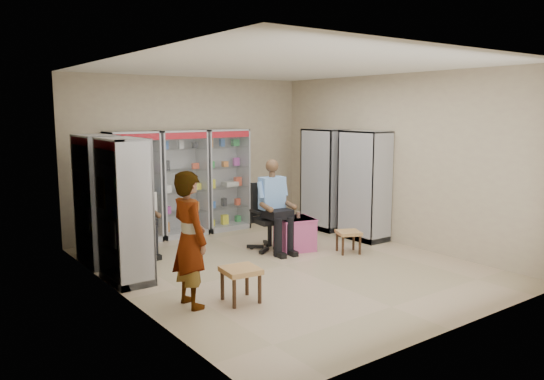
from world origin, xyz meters
TOP-DOWN VIEW (x-y plane):
  - floor at (0.00, 0.00)m, footprint 6.00×6.00m
  - room_shell at (0.00, 0.00)m, footprint 5.02×6.02m
  - cabinet_back_left at (-1.30, 2.73)m, footprint 0.90×0.50m
  - cabinet_back_mid at (-0.35, 2.73)m, footprint 0.90×0.50m
  - cabinet_back_right at (0.60, 2.73)m, footprint 0.90×0.50m
  - cabinet_right_far at (2.23, 1.60)m, footprint 0.90×0.50m
  - cabinet_right_near at (2.23, 0.50)m, footprint 0.90×0.50m
  - cabinet_left_far at (-2.23, 1.80)m, footprint 0.90×0.50m
  - cabinet_left_near at (-2.23, 0.70)m, footprint 0.90×0.50m
  - wooden_chair at (-1.55, 2.00)m, footprint 0.42×0.42m
  - seated_customer at (-1.55, 1.95)m, footprint 0.44×0.60m
  - office_chair at (0.38, 0.90)m, footprint 0.68×0.68m
  - seated_shopkeeper at (0.38, 0.85)m, footprint 0.53×0.71m
  - pink_trunk at (0.72, 0.64)m, footprint 0.69×0.67m
  - tea_glass at (0.77, 0.62)m, footprint 0.07×0.07m
  - woven_stool_a at (1.32, -0.04)m, footprint 0.49×0.49m
  - woven_stool_b at (-1.38, -0.91)m, footprint 0.48×0.48m
  - standing_man at (-1.95, -0.67)m, footprint 0.40×0.61m

SIDE VIEW (x-z plane):
  - floor at x=0.00m, z-range 0.00..0.00m
  - woven_stool_a at x=1.32m, z-range 0.00..0.37m
  - woven_stool_b at x=-1.38m, z-range 0.00..0.43m
  - pink_trunk at x=0.72m, z-range 0.00..0.55m
  - wooden_chair at x=-1.55m, z-range 0.00..0.94m
  - office_chair at x=0.38m, z-range 0.00..1.15m
  - tea_glass at x=0.77m, z-range 0.55..0.66m
  - seated_customer at x=-1.55m, z-range 0.00..1.34m
  - seated_shopkeeper at x=0.38m, z-range 0.00..1.46m
  - standing_man at x=-1.95m, z-range 0.00..1.66m
  - cabinet_back_left at x=-1.30m, z-range 0.00..2.00m
  - cabinet_back_mid at x=-0.35m, z-range 0.00..2.00m
  - cabinet_back_right at x=0.60m, z-range 0.00..2.00m
  - cabinet_right_far at x=2.23m, z-range 0.00..2.00m
  - cabinet_right_near at x=2.23m, z-range 0.00..2.00m
  - cabinet_left_far at x=-2.23m, z-range 0.00..2.00m
  - cabinet_left_near at x=-2.23m, z-range 0.00..2.00m
  - room_shell at x=0.00m, z-range 0.46..3.47m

